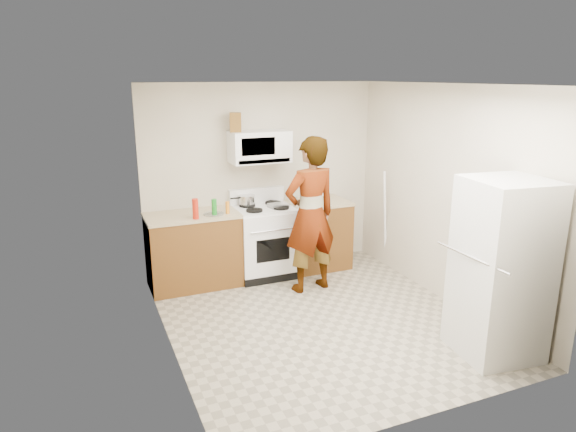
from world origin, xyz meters
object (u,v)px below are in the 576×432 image
kettle (315,192)px  fridge (501,269)px  saucepan (247,200)px  gas_range (264,240)px  person (310,215)px  microwave (260,147)px

kettle → fridge: bearing=-100.5°
saucepan → gas_range: bearing=-42.6°
fridge → saucepan: bearing=124.8°
person → fridge: person is taller
gas_range → fridge: fridge is taller
gas_range → microwave: bearing=90.0°
microwave → fridge: (1.34, -2.85, -0.85)m
microwave → person: bearing=-65.9°
gas_range → fridge: (1.34, -2.72, 0.36)m
gas_range → saucepan: size_ratio=5.55×
person → saucepan: (-0.53, 0.83, 0.06)m
person → saucepan: size_ratio=9.38×
gas_range → person: (0.36, -0.67, 0.47)m
saucepan → person: bearing=-57.3°
microwave → person: 1.15m
gas_range → microwave: size_ratio=1.49×
saucepan → microwave: bearing=-10.8°
saucepan → fridge: bearing=-62.2°
person → fridge: size_ratio=1.12×
person → saucepan: person is taller
fridge → kettle: 2.92m
person → kettle: bearing=-127.2°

